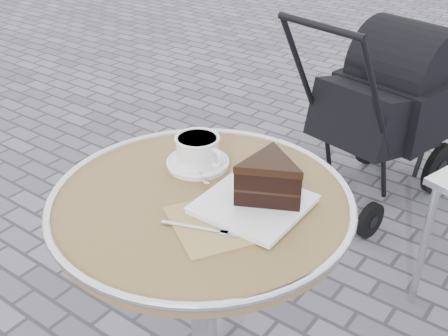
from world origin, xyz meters
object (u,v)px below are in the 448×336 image
Objects in this scene: cake_plate_set at (265,186)px; baby_stroller at (388,112)px; cappuccino_set at (198,153)px; cafe_table at (202,254)px.

baby_stroller reaches higher than cake_plate_set.
baby_stroller is at bearing 93.88° from cappuccino_set.
cafe_table is 0.79× the size of baby_stroller.
cake_plate_set is at bearing 24.75° from cafe_table.
baby_stroller is at bearing 92.93° from cafe_table.
cafe_table is at bearing -43.74° from cappuccino_set.
cake_plate_set is 0.37× the size of baby_stroller.
cake_plate_set is at bearing -7.81° from cappuccino_set.
cake_plate_set is 1.41m from baby_stroller.
cafe_table is at bearing -75.70° from baby_stroller.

